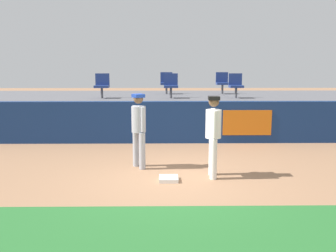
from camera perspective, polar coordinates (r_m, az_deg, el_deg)
ground_plane at (r=7.97m, az=1.11°, el=-8.17°), size 60.00×60.00×0.00m
grass_foreground_strip at (r=5.24m, az=2.22°, el=-18.01°), size 18.00×2.80×0.01m
first_base at (r=7.83m, az=0.10°, el=-8.18°), size 0.40×0.40×0.08m
player_fielder_home at (r=7.93m, az=7.06°, el=-0.75°), size 0.35×0.55×1.76m
player_runner_visitor at (r=8.60m, az=-4.56°, el=0.08°), size 0.46×0.46×1.75m
field_wall at (r=11.38m, az=0.58°, el=0.59°), size 18.00×0.26×1.29m
bleacher_platform at (r=13.93m, az=0.29°, el=2.19°), size 18.00×4.80×1.27m
seat_front_center at (r=12.70m, az=0.45°, el=6.49°), size 0.48×0.44×0.84m
seat_back_right at (r=14.68m, az=8.40°, el=6.81°), size 0.48×0.44×0.84m
seat_front_right at (r=12.94m, az=10.46°, el=6.38°), size 0.46×0.44×0.84m
seat_front_left at (r=12.87m, az=-10.19°, el=6.38°), size 0.48×0.44×0.84m
seat_back_center at (r=14.50m, az=-0.25°, el=6.87°), size 0.47×0.44×0.84m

